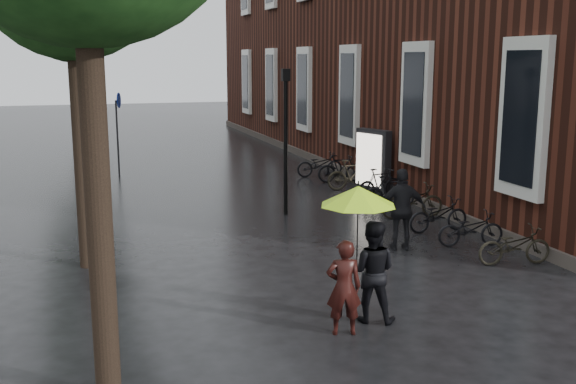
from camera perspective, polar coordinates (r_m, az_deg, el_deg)
name	(u,v)px	position (r m, az deg, el deg)	size (l,w,h in m)	color
brick_building	(423,19)	(30.58, 11.33, 14.18)	(10.20, 33.20, 12.00)	#38160F
person_burgundy	(344,287)	(10.75, 4.75, -8.05)	(0.57, 0.37, 1.55)	black
person_black	(372,271)	(11.30, 7.09, -6.68)	(0.84, 0.65, 1.72)	black
lime_umbrella	(358,196)	(10.67, 5.96, -0.32)	(1.24, 1.24, 1.81)	black
pedestrian_walking	(402,209)	(15.53, 9.65, -1.47)	(1.11, 0.46, 1.89)	black
parked_bicycles	(389,192)	(20.03, 8.58, 0.03)	(2.07, 12.20, 1.02)	black
ad_lightbox	(373,161)	(22.04, 7.19, 2.61)	(0.31, 1.37, 2.07)	black
lamp_post	(286,127)	(18.59, -0.21, 5.50)	(0.21, 0.21, 4.04)	black
cycle_sign	(118,121)	(25.83, -14.19, 5.85)	(0.16, 0.56, 3.08)	#262628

